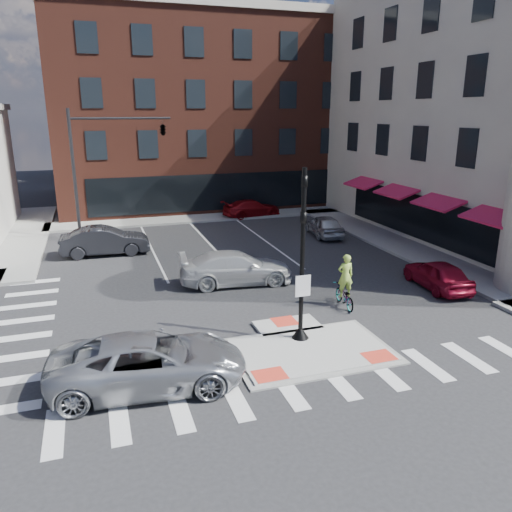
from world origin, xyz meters
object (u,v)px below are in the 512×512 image
object	(u,v)px
silver_suv	(149,362)
bg_car_dark	(105,241)
red_sedan	(438,274)
bg_car_silver	(324,226)
white_pickup	(236,268)
cyclist	(345,289)
bg_car_red	(252,208)

from	to	relation	value
silver_suv	bg_car_dark	size ratio (longest dim) A/B	1.17
red_sedan	bg_car_silver	xyz separation A→B (m)	(-0.57, 10.64, 0.03)
bg_car_silver	bg_car_dark	bearing A→B (deg)	7.26
bg_car_dark	bg_car_silver	bearing A→B (deg)	-87.47
white_pickup	bg_car_silver	xyz separation A→B (m)	(7.99, 7.12, -0.07)
bg_car_silver	cyclist	bearing A→B (deg)	75.08
red_sedan	cyclist	xyz separation A→B (m)	(-5.11, -0.67, 0.09)
white_pickup	bg_car_dark	distance (m)	9.03
red_sedan	bg_car_red	size ratio (longest dim) A/B	0.87
red_sedan	bg_car_dark	xyz separation A→B (m)	(-14.22, 10.57, 0.13)
silver_suv	cyclist	xyz separation A→B (m)	(8.41, 3.80, -0.03)
bg_car_silver	red_sedan	bearing A→B (deg)	99.99
bg_car_dark	bg_car_red	bearing A→B (deg)	-53.82
silver_suv	cyclist	size ratio (longest dim) A/B	2.52
red_sedan	white_pickup	world-z (taller)	white_pickup
red_sedan	cyclist	bearing A→B (deg)	12.54
bg_car_dark	bg_car_red	xyz separation A→B (m)	(11.07, 7.46, -0.15)
silver_suv	bg_car_red	xyz separation A→B (m)	(10.38, 22.50, -0.14)
silver_suv	red_sedan	xyz separation A→B (m)	(13.52, 4.47, -0.12)
cyclist	silver_suv	bearing A→B (deg)	29.96
bg_car_red	white_pickup	bearing A→B (deg)	151.88
red_sedan	silver_suv	bearing A→B (deg)	23.33
white_pickup	bg_car_red	world-z (taller)	white_pickup
white_pickup	bg_car_red	distance (m)	15.48
white_pickup	bg_car_silver	world-z (taller)	white_pickup
white_pickup	bg_car_dark	size ratio (longest dim) A/B	1.09
red_sedan	bg_car_silver	world-z (taller)	bg_car_silver
silver_suv	bg_car_silver	distance (m)	19.91
white_pickup	bg_car_dark	xyz separation A→B (m)	(-5.66, 7.04, 0.03)
red_sedan	bg_car_silver	bearing A→B (deg)	-81.92
bg_car_silver	cyclist	world-z (taller)	cyclist
bg_car_dark	bg_car_red	world-z (taller)	bg_car_dark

